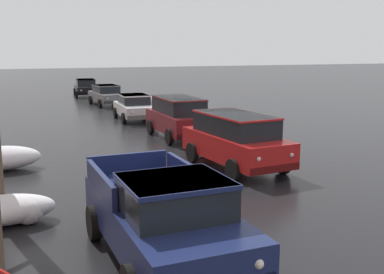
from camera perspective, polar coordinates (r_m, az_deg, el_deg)
The scene contains 9 objects.
snow_bank_near_corner_left at distance 11.54m, azimuth -21.76°, elevation -8.30°, with size 2.34×1.11×0.66m.
snow_bank_along_left_kerb at distance 21.26m, azimuth 4.43°, elevation 1.07°, with size 2.73×1.44×0.81m.
snow_bank_near_corner_right at distance 31.61m, azimuth -5.75°, elevation 4.22°, with size 2.08×1.27×0.88m.
pickup_truck_darkblue_approaching_near_lane at distance 8.77m, azimuth -3.42°, elevation -9.66°, with size 2.24×4.96×1.76m.
suv_red_parked_kerbside_close at distance 15.66m, azimuth 5.30°, elevation -0.20°, with size 2.28×4.57×1.82m.
suv_maroon_parked_kerbside_mid at distance 20.89m, azimuth -1.64°, elevation 2.56°, with size 2.05×4.38×1.82m.
sedan_white_parked_far_down_block at distance 26.52m, azimuth -7.02°, elevation 3.70°, with size 2.08×4.07×1.42m.
sedan_grey_queued_behind_truck at distance 33.87m, azimuth -10.33°, elevation 5.10°, with size 2.11×4.31×1.42m.
sedan_black_at_far_intersection at distance 40.82m, azimuth -12.78°, elevation 5.93°, with size 2.22×4.53×1.42m.
Camera 1 is at (-4.68, -1.51, 3.92)m, focal length 43.86 mm.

